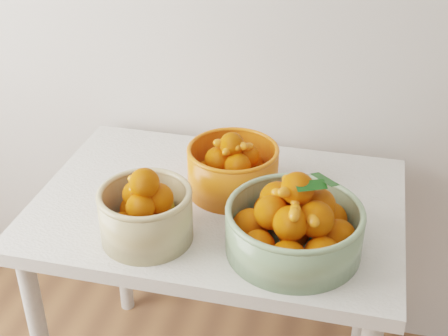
{
  "coord_description": "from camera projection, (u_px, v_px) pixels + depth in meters",
  "views": [
    {
      "loc": [
        -0.04,
        0.22,
        1.71
      ],
      "look_at": [
        -0.36,
        1.5,
        0.92
      ],
      "focal_mm": 50.0,
      "sensor_mm": 36.0,
      "label": 1
    }
  ],
  "objects": [
    {
      "name": "bowl_green",
      "position": [
        295.0,
        225.0,
        1.49
      ],
      "size": [
        0.38,
        0.38,
        0.21
      ],
      "rotation": [
        0.0,
        0.0,
        -0.16
      ],
      "color": "gray",
      "rests_on": "table"
    },
    {
      "name": "bowl_orange",
      "position": [
        233.0,
        168.0,
        1.72
      ],
      "size": [
        0.29,
        0.29,
        0.18
      ],
      "rotation": [
        0.0,
        0.0,
        0.17
      ],
      "color": "#EC5C13",
      "rests_on": "table"
    },
    {
      "name": "bowl_cream",
      "position": [
        146.0,
        212.0,
        1.53
      ],
      "size": [
        0.28,
        0.28,
        0.2
      ],
      "rotation": [
        0.0,
        0.0,
        -0.25
      ],
      "color": "tan",
      "rests_on": "table"
    },
    {
      "name": "table",
      "position": [
        218.0,
        229.0,
        1.76
      ],
      "size": [
        1.0,
        0.7,
        0.75
      ],
      "color": "silver",
      "rests_on": "ground"
    }
  ]
}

